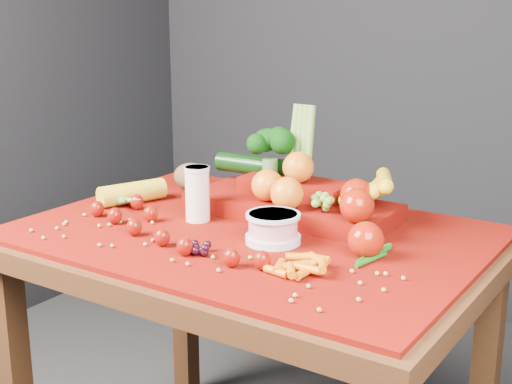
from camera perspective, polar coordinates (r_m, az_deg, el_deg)
The scene contains 12 objects.
table at distance 1.70m, azimuth -0.37°, elevation -6.50°, with size 1.10×0.80×0.75m.
red_cloth at distance 1.67m, azimuth -0.38°, elevation -3.27°, with size 1.05×0.75×0.01m, color #700703.
milk_glass at distance 1.73m, azimuth -4.71°, elevation 0.02°, with size 0.06×0.06×0.13m.
yogurt_bowl at distance 1.57m, azimuth 1.37°, elevation -2.82°, with size 0.12×0.12×0.07m.
strawberry_scatter at distance 1.64m, azimuth -7.39°, elevation -2.60°, with size 0.58×0.28×0.04m.
dark_grape_cluster at distance 1.51m, azimuth -4.49°, elevation -4.46°, with size 0.06×0.05×0.03m, color black, non-canonical shape.
soybean_scatter at distance 1.51m, azimuth -4.62°, elevation -4.86°, with size 0.84×0.24×0.01m, color tan, non-canonical shape.
corn_ear at distance 1.88m, azimuth -10.39°, elevation -0.49°, with size 0.23×0.26×0.06m.
potato at distance 2.02m, azimuth -5.13°, elevation 1.22°, with size 0.11×0.08×0.08m, color brown.
baby_carrot_pile at distance 1.41m, azimuth 3.68°, elevation -5.90°, with size 0.17×0.17×0.03m, color orange, non-canonical shape.
green_bean_pile at distance 1.51m, azimuth 9.60°, elevation -5.03°, with size 0.14×0.12×0.01m, color #195714, non-canonical shape.
produce_mound at distance 1.75m, azimuth 3.57°, elevation -0.13°, with size 0.60×0.35×0.27m.
Camera 1 is at (0.88, -1.32, 1.28)m, focal length 50.00 mm.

